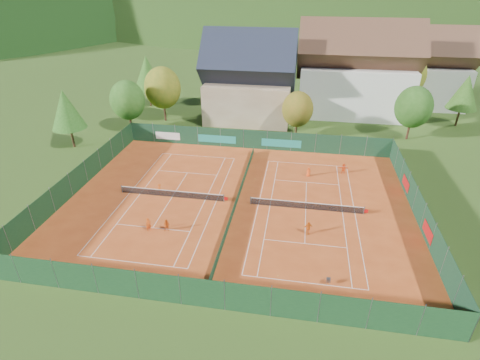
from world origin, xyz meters
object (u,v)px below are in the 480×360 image
object	(u,v)px
chalet	(249,83)
player_right_near	(308,228)
hotel_block_b	(423,72)
ball_hopper	(328,280)
player_left_near	(148,225)
player_left_far	(160,188)
player_right_far_b	(343,169)
player_right_far_a	(308,172)
player_left_mid	(167,225)
hotel_block_a	(355,75)

from	to	relation	value
chalet	player_right_near	distance (m)	36.97
hotel_block_b	ball_hopper	distance (m)	59.57
player_left_near	ball_hopper	bearing A→B (deg)	-54.85
player_left_near	player_left_far	bearing A→B (deg)	62.25
player_left_near	chalet	bearing A→B (deg)	42.15
chalet	hotel_block_b	size ratio (longest dim) A/B	0.94
player_left_near	player_right_near	xyz separation A→B (m)	(16.42, 2.19, -0.01)
player_left_far	player_right_far_b	world-z (taller)	player_right_far_b
ball_hopper	player_right_near	xyz separation A→B (m)	(-1.81, 7.07, 0.22)
player_right_far_a	player_left_mid	bearing A→B (deg)	40.92
player_left_near	player_left_mid	world-z (taller)	player_left_near
player_left_mid	player_right_near	size ratio (longest dim) A/B	0.94
chalet	player_right_far_a	bearing A→B (deg)	-62.83
player_left_far	player_right_far_a	world-z (taller)	player_right_far_a
ball_hopper	player_left_mid	distance (m)	17.11
ball_hopper	player_left_far	bearing A→B (deg)	147.59
player_left_far	player_right_far_a	distance (m)	19.48
hotel_block_b	player_left_near	distance (m)	63.91
chalet	player_left_near	distance (m)	37.74
hotel_block_b	ball_hopper	bearing A→B (deg)	-109.67
hotel_block_a	player_right_far_a	world-z (taller)	hotel_block_a
hotel_block_a	player_right_far_b	size ratio (longest dim) A/B	15.03
chalet	ball_hopper	xyz separation A→B (m)	(13.05, -41.80, -6.07)
hotel_block_a	player_right_far_b	distance (m)	27.20
chalet	ball_hopper	bearing A→B (deg)	-72.66
player_left_near	player_right_far_b	world-z (taller)	player_left_near
chalet	player_right_far_b	world-z (taller)	chalet
hotel_block_a	player_left_near	world-z (taller)	hotel_block_a
player_left_near	player_left_mid	size ratio (longest dim) A/B	1.07
hotel_block_b	player_right_near	distance (m)	53.68
player_left_near	player_right_far_b	distance (m)	26.86
ball_hopper	player_right_far_b	size ratio (longest dim) A/B	0.56
ball_hopper	player_right_far_b	bearing A→B (deg)	82.66
player_left_far	player_right_near	world-z (taller)	player_right_near
player_right_far_a	player_left_near	bearing A→B (deg)	37.86
hotel_block_b	player_right_far_a	world-z (taller)	hotel_block_b
hotel_block_b	ball_hopper	xyz separation A→B (m)	(-19.95, -55.80, -6.06)
ball_hopper	player_right_far_a	distance (m)	20.07
ball_hopper	player_left_far	distance (m)	23.57
hotel_block_a	hotel_block_b	world-z (taller)	hotel_block_a
hotel_block_b	player_left_mid	distance (m)	62.59
hotel_block_a	player_right_far_b	bearing A→B (deg)	-96.89
player_left_near	player_right_far_a	xyz separation A→B (m)	(16.37, 15.11, -0.13)
hotel_block_a	hotel_block_b	xyz separation A→B (m)	(14.00, 8.00, -0.76)
chalet	player_right_near	world-z (taller)	chalet
hotel_block_b	player_right_far_b	world-z (taller)	hotel_block_b
player_right_near	player_right_far_a	xyz separation A→B (m)	(-0.05, 12.92, -0.13)
player_left_mid	player_left_near	bearing A→B (deg)	178.72
player_right_far_b	player_left_far	bearing A→B (deg)	19.20
player_right_near	player_right_far_a	bearing A→B (deg)	70.60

